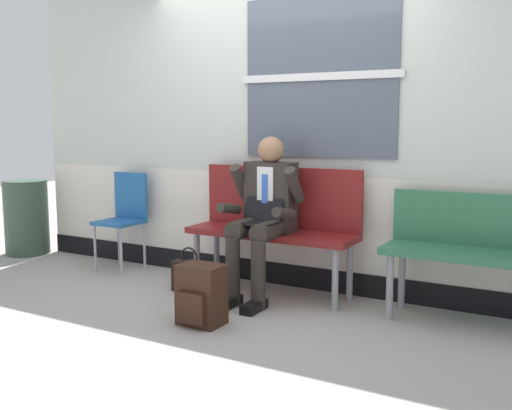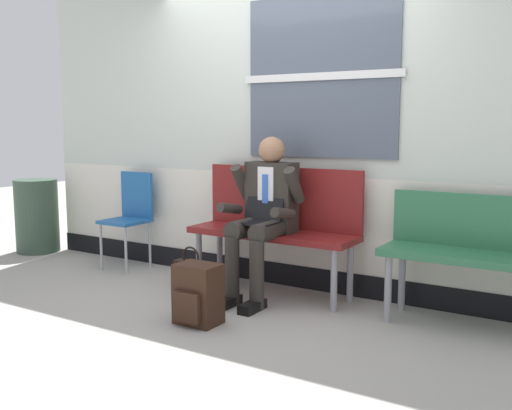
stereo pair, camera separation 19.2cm
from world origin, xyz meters
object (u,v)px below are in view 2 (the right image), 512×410
(bench_with_person, at_px, (277,220))
(bench_empty, at_px, (471,247))
(person_seated, at_px, (263,212))
(handbag, at_px, (191,275))
(folding_chair, at_px, (131,211))
(backpack, at_px, (198,295))
(trash_bin, at_px, (37,216))

(bench_with_person, height_order, bench_empty, bench_with_person)
(person_seated, xyz_separation_m, handbag, (-0.60, -0.16, -0.55))
(person_seated, bearing_deg, bench_empty, 7.33)
(person_seated, bearing_deg, folding_chair, 172.64)
(backpack, bearing_deg, trash_bin, 162.06)
(bench_with_person, xyz_separation_m, handbag, (-0.60, -0.37, -0.46))
(folding_chair, bearing_deg, trash_bin, -178.76)
(person_seated, distance_m, trash_bin, 2.97)
(handbag, bearing_deg, folding_chair, 159.98)
(bench_empty, height_order, trash_bin, bench_empty)
(bench_empty, relative_size, person_seated, 0.90)
(person_seated, xyz_separation_m, trash_bin, (-2.95, 0.18, -0.30))
(person_seated, bearing_deg, bench_with_person, 90.00)
(trash_bin, bearing_deg, handbag, -8.16)
(bench_with_person, bearing_deg, person_seated, -90.00)
(backpack, relative_size, handbag, 1.11)
(backpack, bearing_deg, bench_with_person, 86.02)
(handbag, bearing_deg, backpack, -48.33)
(bench_with_person, relative_size, trash_bin, 1.79)
(bench_with_person, distance_m, trash_bin, 2.96)
(bench_with_person, distance_m, backpack, 1.04)
(person_seated, relative_size, folding_chair, 1.39)
(bench_empty, relative_size, backpack, 2.74)
(backpack, bearing_deg, bench_empty, 30.95)
(person_seated, bearing_deg, backpack, -95.08)
(backpack, height_order, trash_bin, trash_bin)
(backpack, height_order, handbag, backpack)
(person_seated, height_order, handbag, person_seated)
(handbag, bearing_deg, person_seated, 14.95)
(trash_bin, bearing_deg, bench_with_person, 0.60)
(person_seated, relative_size, trash_bin, 1.63)
(folding_chair, xyz_separation_m, trash_bin, (-1.35, -0.03, -0.16))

